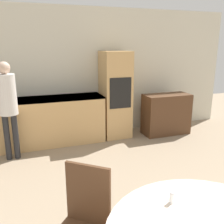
# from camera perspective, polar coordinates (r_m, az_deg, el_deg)

# --- Properties ---
(wall_back) EXTENTS (7.16, 0.05, 2.60)m
(wall_back) POSITION_cam_1_polar(r_m,az_deg,el_deg) (5.17, -9.16, 8.61)
(wall_back) COLOR beige
(wall_back) RESTS_ON ground_plane
(kitchen_counter) EXTENTS (3.23, 0.60, 0.91)m
(kitchen_counter) POSITION_cam_1_polar(r_m,az_deg,el_deg) (4.92, -20.88, -2.46)
(kitchen_counter) COLOR tan
(kitchen_counter) RESTS_ON ground_plane
(oven_unit) EXTENTS (0.55, 0.59, 1.75)m
(oven_unit) POSITION_cam_1_polar(r_m,az_deg,el_deg) (5.13, 0.76, 3.95)
(oven_unit) COLOR tan
(oven_unit) RESTS_ON ground_plane
(sideboard) EXTENTS (0.99, 0.45, 0.86)m
(sideboard) POSITION_cam_1_polar(r_m,az_deg,el_deg) (5.47, 12.26, -0.48)
(sideboard) COLOR #51331E
(sideboard) RESTS_ON ground_plane
(chair_far_left) EXTENTS (0.56, 0.56, 0.98)m
(chair_far_left) POSITION_cam_1_polar(r_m,az_deg,el_deg) (2.14, -6.49, -23.37)
(chair_far_left) COLOR #51331E
(chair_far_left) RESTS_ON ground_plane
(person_standing) EXTENTS (0.30, 0.30, 1.62)m
(person_standing) POSITION_cam_1_polar(r_m,az_deg,el_deg) (4.32, -22.81, 2.52)
(person_standing) COLOR #262628
(person_standing) RESTS_ON ground_plane
(salt_shaker) EXTENTS (0.03, 0.03, 0.09)m
(salt_shaker) POSITION_cam_1_polar(r_m,az_deg,el_deg) (1.97, 13.47, -18.44)
(salt_shaker) COLOR white
(salt_shaker) RESTS_ON dining_table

